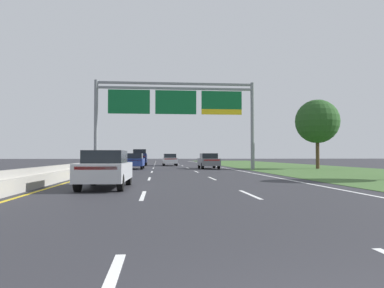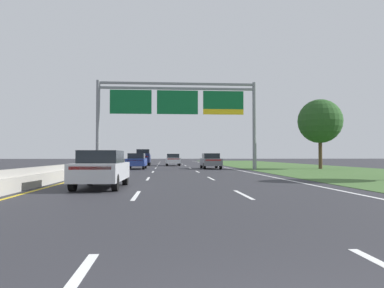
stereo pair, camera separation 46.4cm
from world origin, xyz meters
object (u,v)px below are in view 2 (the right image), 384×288
at_px(overhead_sign_gantry, 177,106).
at_px(pickup_truck_navy, 143,157).
at_px(car_blue_left_lane_sedan, 137,161).
at_px(roadside_tree_mid, 320,121).
at_px(car_white_centre_lane_sedan, 173,159).
at_px(car_grey_right_lane_sedan, 211,161).
at_px(car_silver_left_lane_sedan, 102,168).

height_order(overhead_sign_gantry, pickup_truck_navy, overhead_sign_gantry).
xyz_separation_m(overhead_sign_gantry, car_blue_left_lane_sedan, (-4.00, 2.89, -5.14)).
xyz_separation_m(overhead_sign_gantry, roadside_tree_mid, (14.41, 1.48, -1.17)).
relative_size(overhead_sign_gantry, pickup_truck_navy, 2.78).
bearing_deg(car_white_centre_lane_sedan, overhead_sign_gantry, 179.44).
relative_size(pickup_truck_navy, car_grey_right_lane_sedan, 1.23).
height_order(car_grey_right_lane_sedan, roadside_tree_mid, roadside_tree_mid).
bearing_deg(car_silver_left_lane_sedan, car_blue_left_lane_sedan, 1.66).
distance_m(car_grey_right_lane_sedan, roadside_tree_mid, 11.71).
xyz_separation_m(car_grey_right_lane_sedan, car_blue_left_lane_sedan, (-7.50, -0.17, 0.00)).
bearing_deg(car_white_centre_lane_sedan, car_blue_left_lane_sedan, 160.44).
bearing_deg(car_blue_left_lane_sedan, car_white_centre_lane_sedan, -17.79).
distance_m(overhead_sign_gantry, car_white_centre_lane_sedan, 15.35).
bearing_deg(car_silver_left_lane_sedan, car_white_centre_lane_sedan, -5.20).
height_order(car_grey_right_lane_sedan, car_white_centre_lane_sedan, same).
xyz_separation_m(car_blue_left_lane_sedan, roadside_tree_mid, (18.40, -1.41, 3.98)).
relative_size(car_grey_right_lane_sedan, roadside_tree_mid, 0.63).
bearing_deg(car_grey_right_lane_sedan, car_white_centre_lane_sedan, 17.34).
bearing_deg(pickup_truck_navy, car_silver_left_lane_sedan, 179.95).
distance_m(car_blue_left_lane_sedan, roadside_tree_mid, 18.88).
distance_m(pickup_truck_navy, car_white_centre_lane_sedan, 4.42).
bearing_deg(car_silver_left_lane_sedan, pickup_truck_navy, 1.76).
bearing_deg(pickup_truck_navy, car_blue_left_lane_sedan, -179.88).
height_order(car_grey_right_lane_sedan, car_blue_left_lane_sedan, same).
distance_m(pickup_truck_navy, car_grey_right_lane_sedan, 15.21).
relative_size(car_blue_left_lane_sedan, car_silver_left_lane_sedan, 1.00).
bearing_deg(overhead_sign_gantry, roadside_tree_mid, 5.87).
distance_m(car_silver_left_lane_sedan, car_white_centre_lane_sedan, 33.39).
bearing_deg(car_blue_left_lane_sedan, car_silver_left_lane_sedan, -178.75).
distance_m(pickup_truck_navy, car_blue_left_lane_sedan, 13.30).
xyz_separation_m(car_silver_left_lane_sedan, car_white_centre_lane_sedan, (3.73, 33.18, 0.00)).
distance_m(car_blue_left_lane_sedan, car_silver_left_lane_sedan, 21.60).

